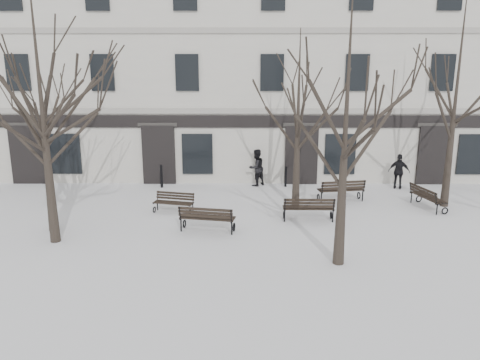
{
  "coord_description": "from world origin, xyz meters",
  "views": [
    {
      "loc": [
        0.64,
        -14.6,
        5.84
      ],
      "look_at": [
        0.52,
        3.0,
        1.42
      ],
      "focal_mm": 35.0,
      "sensor_mm": 36.0,
      "label": 1
    }
  ],
  "objects_px": {
    "bench_3": "(174,202)",
    "bench_5": "(427,197)",
    "tree_2": "(347,99)",
    "bench_4": "(341,189)",
    "bench_1": "(207,218)",
    "tree_0": "(40,84)",
    "tree_1": "(40,88)",
    "bench_2": "(309,208)"
  },
  "relations": [
    {
      "from": "tree_1",
      "to": "bench_4",
      "type": "bearing_deg",
      "value": 18.5
    },
    {
      "from": "bench_1",
      "to": "bench_4",
      "type": "height_order",
      "value": "bench_4"
    },
    {
      "from": "tree_2",
      "to": "tree_1",
      "type": "bearing_deg",
      "value": 163.96
    },
    {
      "from": "tree_0",
      "to": "bench_3",
      "type": "xyz_separation_m",
      "value": [
        3.55,
        3.18,
        -4.78
      ]
    },
    {
      "from": "tree_1",
      "to": "bench_1",
      "type": "relative_size",
      "value": 3.95
    },
    {
      "from": "tree_2",
      "to": "tree_0",
      "type": "bearing_deg",
      "value": 169.4
    },
    {
      "from": "tree_1",
      "to": "bench_4",
      "type": "height_order",
      "value": "tree_1"
    },
    {
      "from": "bench_1",
      "to": "bench_4",
      "type": "xyz_separation_m",
      "value": [
        5.52,
        3.8,
        0.01
      ]
    },
    {
      "from": "tree_1",
      "to": "bench_1",
      "type": "distance_m",
      "value": 7.11
    },
    {
      "from": "bench_3",
      "to": "bench_5",
      "type": "xyz_separation_m",
      "value": [
        10.33,
        0.59,
        0.06
      ]
    },
    {
      "from": "tree_2",
      "to": "bench_3",
      "type": "bearing_deg",
      "value": 138.97
    },
    {
      "from": "tree_0",
      "to": "tree_1",
      "type": "xyz_separation_m",
      "value": [
        -0.47,
        1.06,
        -0.2
      ]
    },
    {
      "from": "tree_1",
      "to": "bench_3",
      "type": "height_order",
      "value": "tree_1"
    },
    {
      "from": "bench_1",
      "to": "bench_2",
      "type": "distance_m",
      "value": 3.95
    },
    {
      "from": "tree_0",
      "to": "tree_1",
      "type": "height_order",
      "value": "tree_0"
    },
    {
      "from": "bench_2",
      "to": "bench_5",
      "type": "bearing_deg",
      "value": -161.41
    },
    {
      "from": "tree_2",
      "to": "bench_3",
      "type": "xyz_separation_m",
      "value": [
        -5.63,
        4.9,
        -4.45
      ]
    },
    {
      "from": "tree_1",
      "to": "bench_4",
      "type": "relative_size",
      "value": 3.92
    },
    {
      "from": "tree_0",
      "to": "bench_2",
      "type": "relative_size",
      "value": 4.32
    },
    {
      "from": "bench_3",
      "to": "tree_0",
      "type": "bearing_deg",
      "value": -125.13
    },
    {
      "from": "bench_4",
      "to": "bench_5",
      "type": "relative_size",
      "value": 1.06
    },
    {
      "from": "tree_0",
      "to": "bench_2",
      "type": "bearing_deg",
      "value": 13.77
    },
    {
      "from": "tree_1",
      "to": "bench_3",
      "type": "xyz_separation_m",
      "value": [
        4.02,
        2.13,
        -4.58
      ]
    },
    {
      "from": "bench_1",
      "to": "bench_3",
      "type": "xyz_separation_m",
      "value": [
        -1.5,
        2.24,
        -0.1
      ]
    },
    {
      "from": "tree_2",
      "to": "bench_4",
      "type": "xyz_separation_m",
      "value": [
        1.39,
        6.47,
        -4.35
      ]
    },
    {
      "from": "bench_1",
      "to": "bench_4",
      "type": "bearing_deg",
      "value": -135.0
    },
    {
      "from": "tree_0",
      "to": "tree_1",
      "type": "distance_m",
      "value": 1.18
    },
    {
      "from": "bench_4",
      "to": "bench_3",
      "type": "bearing_deg",
      "value": 3.0
    },
    {
      "from": "tree_2",
      "to": "bench_2",
      "type": "bearing_deg",
      "value": 95.59
    },
    {
      "from": "tree_2",
      "to": "bench_3",
      "type": "relative_size",
      "value": 4.66
    },
    {
      "from": "tree_1",
      "to": "bench_1",
      "type": "xyz_separation_m",
      "value": [
        5.51,
        -0.11,
        -4.48
      ]
    },
    {
      "from": "tree_0",
      "to": "bench_5",
      "type": "relative_size",
      "value": 4.33
    },
    {
      "from": "bench_3",
      "to": "bench_1",
      "type": "bearing_deg",
      "value": -43.29
    },
    {
      "from": "tree_2",
      "to": "bench_4",
      "type": "height_order",
      "value": "tree_2"
    },
    {
      "from": "tree_1",
      "to": "bench_3",
      "type": "relative_size",
      "value": 4.78
    },
    {
      "from": "tree_0",
      "to": "bench_5",
      "type": "distance_m",
      "value": 15.14
    },
    {
      "from": "bench_4",
      "to": "bench_5",
      "type": "bearing_deg",
      "value": 154.08
    },
    {
      "from": "bench_1",
      "to": "bench_3",
      "type": "height_order",
      "value": "bench_1"
    },
    {
      "from": "bench_1",
      "to": "bench_2",
      "type": "relative_size",
      "value": 1.05
    },
    {
      "from": "bench_4",
      "to": "tree_2",
      "type": "bearing_deg",
      "value": 68.3
    },
    {
      "from": "tree_0",
      "to": "bench_3",
      "type": "relative_size",
      "value": 4.97
    },
    {
      "from": "tree_2",
      "to": "bench_1",
      "type": "height_order",
      "value": "tree_2"
    }
  ]
}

